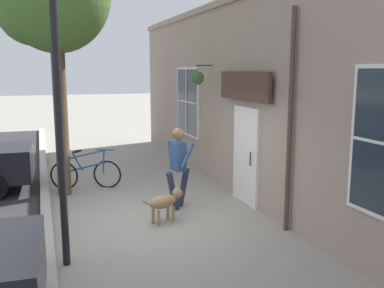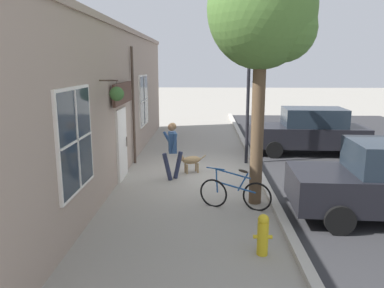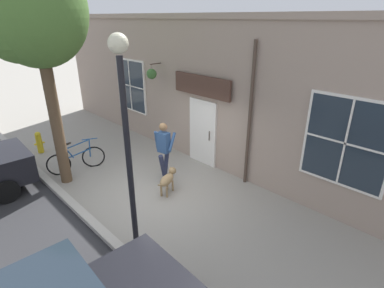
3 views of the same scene
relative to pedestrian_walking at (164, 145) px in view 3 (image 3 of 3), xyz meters
name	(u,v)px [view 3 (image 3 of 3)]	position (x,y,z in m)	size (l,w,h in m)	color
ground_plane	(160,192)	(0.65, 0.54, -1.03)	(90.00, 90.00, 0.00)	gray
storefront_facade	(218,96)	(-1.69, 0.52, 1.24)	(0.95, 18.00, 4.54)	gray
pedestrian_walking	(164,145)	(0.00, 0.00, 0.00)	(0.62, 0.55, 1.71)	#282D47
dog_on_leash	(168,179)	(0.48, 0.71, -0.62)	(0.95, 0.50, 0.64)	#997A51
street_tree_by_curb	(32,16)	(2.29, -1.86, 3.43)	(2.47, 2.21, 5.95)	brown
leaning_bicycle	(77,159)	(1.67, -2.24, -0.65)	(1.67, 0.55, 1.01)	black
street_lamp	(125,121)	(2.39, 1.97, 1.78)	(0.32, 0.32, 4.22)	black
fire_hydrant	(39,142)	(2.00, -4.45, -0.64)	(0.34, 0.20, 0.77)	gold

